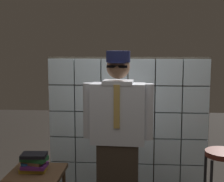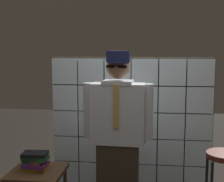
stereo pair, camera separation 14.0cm
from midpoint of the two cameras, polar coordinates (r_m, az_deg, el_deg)
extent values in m
cube|color=silver|center=(4.30, -6.93, -14.01)|extent=(0.31, 0.08, 0.31)
cube|color=silver|center=(4.24, -2.54, -14.30)|extent=(0.31, 0.08, 0.31)
cube|color=silver|center=(4.20, 1.96, -14.50)|extent=(0.31, 0.08, 0.31)
cube|color=silver|center=(4.19, 6.53, -14.62)|extent=(0.31, 0.08, 0.31)
cube|color=silver|center=(4.20, 11.10, -14.65)|extent=(0.31, 0.08, 0.31)
cube|color=silver|center=(4.23, 15.61, -14.60)|extent=(0.31, 0.08, 0.31)
cube|color=silver|center=(4.19, -7.00, -9.90)|extent=(0.31, 0.08, 0.31)
cube|color=silver|center=(4.13, -2.57, -10.12)|extent=(0.31, 0.08, 0.31)
cube|color=silver|center=(4.09, 1.98, -10.30)|extent=(0.31, 0.08, 0.31)
cube|color=silver|center=(4.08, 6.60, -10.41)|extent=(0.31, 0.08, 0.31)
cube|color=silver|center=(4.09, 11.21, -10.45)|extent=(0.31, 0.08, 0.31)
cube|color=silver|center=(4.12, 15.77, -10.43)|extent=(0.31, 0.08, 0.31)
cube|color=silver|center=(4.11, -7.07, -5.59)|extent=(0.31, 0.08, 0.31)
cube|color=silver|center=(4.04, -2.59, -5.75)|extent=(0.31, 0.08, 0.31)
cube|color=silver|center=(4.00, 2.01, -5.88)|extent=(0.31, 0.08, 0.31)
cube|color=silver|center=(3.99, 6.67, -5.98)|extent=(0.31, 0.08, 0.31)
cube|color=silver|center=(4.00, 11.33, -6.03)|extent=(0.31, 0.08, 0.31)
cube|color=silver|center=(4.04, 15.94, -6.05)|extent=(0.31, 0.08, 0.31)
cube|color=silver|center=(4.04, -7.15, -1.12)|extent=(0.31, 0.08, 0.31)
cube|color=silver|center=(3.98, -2.62, -1.21)|extent=(0.31, 0.08, 0.31)
cube|color=silver|center=(3.94, 2.03, -1.30)|extent=(0.31, 0.08, 0.31)
cube|color=silver|center=(3.92, 6.74, -1.38)|extent=(0.31, 0.08, 0.31)
cube|color=silver|center=(3.94, 11.46, -1.45)|extent=(0.31, 0.08, 0.31)
cube|color=silver|center=(3.98, 16.11, -1.51)|extent=(0.31, 0.08, 0.31)
cube|color=silver|center=(4.01, -7.22, 3.46)|extent=(0.31, 0.08, 0.31)
cube|color=silver|center=(3.94, -2.65, 3.44)|extent=(0.31, 0.08, 0.31)
cube|color=silver|center=(3.90, 2.05, 3.40)|extent=(0.31, 0.08, 0.31)
cube|color=silver|center=(3.89, 6.81, 3.33)|extent=(0.31, 0.08, 0.31)
cube|color=silver|center=(3.90, 11.58, 3.25)|extent=(0.31, 0.08, 0.31)
cube|color=silver|center=(3.94, 16.28, 3.14)|extent=(0.31, 0.08, 0.31)
cube|color=#4C4438|center=(4.04, 4.37, -5.76)|extent=(1.97, 0.02, 1.65)
cube|color=silver|center=(3.11, 2.34, -3.98)|extent=(0.52, 0.25, 0.58)
cube|color=tan|center=(2.98, 2.07, -2.79)|extent=(0.06, 0.01, 0.41)
cube|color=silver|center=(3.06, 2.37, 1.53)|extent=(0.29, 0.25, 0.04)
sphere|color=#A87A5B|center=(3.05, 2.39, 4.22)|extent=(0.22, 0.22, 0.22)
ellipsoid|color=black|center=(3.01, 2.26, 3.42)|extent=(0.15, 0.08, 0.10)
cube|color=black|center=(2.95, 2.14, 4.32)|extent=(0.19, 0.02, 0.02)
cylinder|color=#191E47|center=(2.97, 2.19, 5.02)|extent=(0.17, 0.17, 0.01)
cylinder|color=#191E47|center=(3.05, 2.40, 6.08)|extent=(0.23, 0.23, 0.11)
cylinder|color=silver|center=(3.08, 7.66, -3.71)|extent=(0.11, 0.11, 0.53)
cylinder|color=silver|center=(3.15, -2.84, -3.39)|extent=(0.11, 0.11, 0.53)
cylinder|color=#592319|center=(3.33, 20.32, -10.56)|extent=(0.34, 0.34, 0.05)
cube|color=#513823|center=(3.38, -11.81, -13.80)|extent=(0.52, 0.52, 0.04)
cube|color=olive|center=(3.38, -12.34, -13.09)|extent=(0.26, 0.17, 0.04)
cube|color=#591E66|center=(3.36, -12.11, -12.53)|extent=(0.23, 0.19, 0.03)
cube|color=brown|center=(3.37, -12.31, -11.92)|extent=(0.23, 0.19, 0.03)
cube|color=#1E592D|center=(3.34, -12.18, -11.35)|extent=(0.27, 0.19, 0.04)
cube|color=black|center=(3.32, -12.21, -10.79)|extent=(0.25, 0.18, 0.03)
cylinder|color=navy|center=(3.37, -13.71, -12.73)|extent=(0.08, 0.08, 0.09)
torus|color=navy|center=(3.34, -12.76, -12.75)|extent=(0.06, 0.01, 0.06)
camera|label=1|loc=(0.07, -88.70, 0.17)|focal=52.02mm
camera|label=2|loc=(0.07, 91.30, -0.17)|focal=52.02mm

